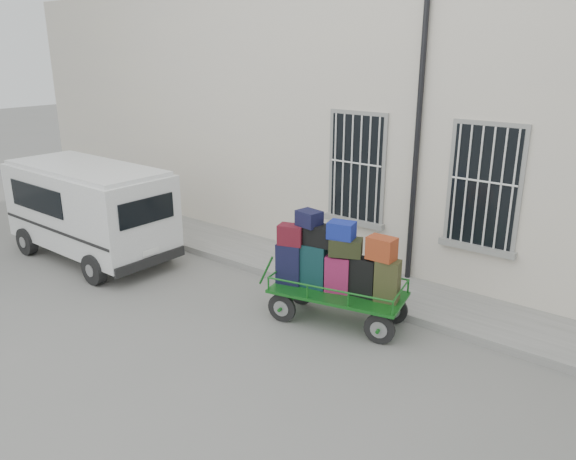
# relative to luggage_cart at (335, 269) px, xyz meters

# --- Properties ---
(ground) EXTENTS (80.00, 80.00, 0.00)m
(ground) POSITION_rel_luggage_cart_xyz_m (-0.70, -0.57, -1.02)
(ground) COLOR slate
(ground) RESTS_ON ground
(building) EXTENTS (24.00, 5.15, 6.00)m
(building) POSITION_rel_luggage_cart_xyz_m (-0.70, 4.92, 1.98)
(building) COLOR beige
(building) RESTS_ON ground
(sidewalk) EXTENTS (24.00, 1.70, 0.15)m
(sidewalk) POSITION_rel_luggage_cart_xyz_m (-0.70, 1.63, -0.94)
(sidewalk) COLOR slate
(sidewalk) RESTS_ON ground
(luggage_cart) EXTENTS (2.78, 1.52, 1.98)m
(luggage_cart) POSITION_rel_luggage_cart_xyz_m (0.00, 0.00, 0.00)
(luggage_cart) COLOR black
(luggage_cart) RESTS_ON ground
(van) EXTENTS (4.33, 2.00, 2.17)m
(van) POSITION_rel_luggage_cart_xyz_m (-6.18, -0.78, 0.23)
(van) COLOR silver
(van) RESTS_ON ground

